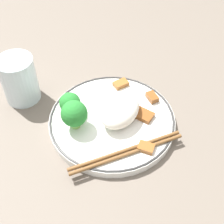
# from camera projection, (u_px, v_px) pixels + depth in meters

# --- Properties ---
(ground_plane) EXTENTS (3.00, 3.00, 0.00)m
(ground_plane) POSITION_uv_depth(u_px,v_px,m) (112.00, 124.00, 0.65)
(ground_plane) COLOR #665B51
(plate) EXTENTS (0.26, 0.26, 0.02)m
(plate) POSITION_uv_depth(u_px,v_px,m) (112.00, 121.00, 0.65)
(plate) COLOR white
(plate) RESTS_ON ground_plane
(rice_mound) EXTENTS (0.10, 0.07, 0.05)m
(rice_mound) POSITION_uv_depth(u_px,v_px,m) (120.00, 110.00, 0.63)
(rice_mound) COLOR white
(rice_mound) RESTS_ON plate
(broccoli_back_left) EXTENTS (0.04, 0.04, 0.05)m
(broccoli_back_left) POSITION_uv_depth(u_px,v_px,m) (70.00, 103.00, 0.63)
(broccoli_back_left) COLOR #7FB756
(broccoli_back_left) RESTS_ON plate
(broccoli_back_center) EXTENTS (0.05, 0.05, 0.06)m
(broccoli_back_center) POSITION_uv_depth(u_px,v_px,m) (74.00, 114.00, 0.60)
(broccoli_back_center) COLOR #7FB756
(broccoli_back_center) RESTS_ON plate
(meat_near_front) EXTENTS (0.04, 0.03, 0.01)m
(meat_near_front) POSITION_uv_depth(u_px,v_px,m) (121.00, 84.00, 0.70)
(meat_near_front) COLOR #995B28
(meat_near_front) RESTS_ON plate
(meat_near_left) EXTENTS (0.03, 0.04, 0.01)m
(meat_near_left) POSITION_uv_depth(u_px,v_px,m) (143.00, 115.00, 0.64)
(meat_near_left) COLOR brown
(meat_near_left) RESTS_ON plate
(meat_near_right) EXTENTS (0.03, 0.03, 0.01)m
(meat_near_right) POSITION_uv_depth(u_px,v_px,m) (152.00, 97.00, 0.67)
(meat_near_right) COLOR brown
(meat_near_right) RESTS_ON plate
(meat_near_back) EXTENTS (0.02, 0.03, 0.01)m
(meat_near_back) POSITION_uv_depth(u_px,v_px,m) (146.00, 147.00, 0.59)
(meat_near_back) COLOR brown
(meat_near_back) RESTS_ON plate
(chopsticks) EXTENTS (0.18, 0.16, 0.01)m
(chopsticks) POSITION_uv_depth(u_px,v_px,m) (126.00, 152.00, 0.58)
(chopsticks) COLOR brown
(chopsticks) RESTS_ON plate
(drinking_glass) EXTENTS (0.08, 0.08, 0.10)m
(drinking_glass) POSITION_uv_depth(u_px,v_px,m) (19.00, 79.00, 0.67)
(drinking_glass) COLOR silver
(drinking_glass) RESTS_ON ground_plane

